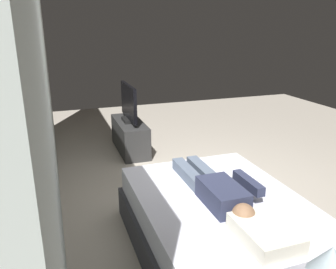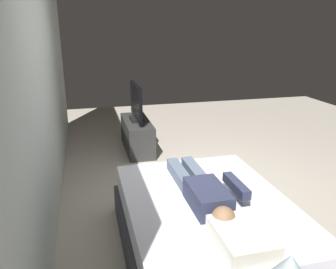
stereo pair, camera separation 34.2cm
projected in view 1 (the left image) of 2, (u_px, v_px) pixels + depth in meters
ground_plane at (201, 198)px, 4.01m from camera, size 10.00×10.00×0.00m
back_wall at (42, 83)px, 3.43m from camera, size 6.40×0.10×2.80m
bed at (219, 226)px, 3.00m from camera, size 1.91×1.44×0.54m
pillow at (265, 233)px, 2.32m from camera, size 0.48×0.34×0.12m
person at (217, 189)px, 2.90m from camera, size 1.26×0.46×0.18m
remote at (247, 182)px, 3.19m from camera, size 0.15×0.04×0.02m
tv_stand at (130, 136)px, 5.46m from camera, size 1.10×0.40×0.50m
tv at (129, 104)px, 5.29m from camera, size 0.88×0.20×0.59m
lamp at (331, 262)px, 1.66m from camera, size 0.22×0.22×0.42m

